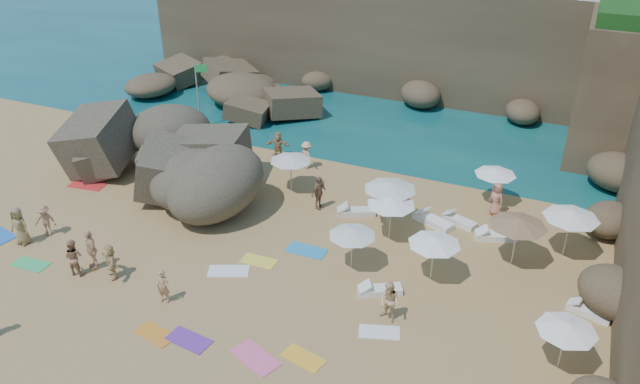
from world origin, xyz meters
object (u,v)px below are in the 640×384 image
at_px(parasol_1, 496,172).
at_px(lounger_0, 356,212).
at_px(person_stand_3, 319,193).
at_px(parasol_0, 390,186).
at_px(person_stand_4, 497,199).
at_px(flag_pole, 199,87).
at_px(person_stand_2, 307,155).
at_px(person_stand_5, 278,145).
at_px(person_stand_1, 74,257).
at_px(rock_outcrop, 181,175).
at_px(parasol_2, 572,214).

xyz_separation_m(parasol_1, lounger_0, (-5.96, -3.86, -1.67)).
height_order(lounger_0, person_stand_3, person_stand_3).
height_order(parasol_0, person_stand_4, parasol_0).
xyz_separation_m(flag_pole, person_stand_2, (8.71, -2.66, -1.97)).
height_order(flag_pole, person_stand_5, flag_pole).
relative_size(parasol_0, person_stand_3, 1.41).
bearing_deg(parasol_1, person_stand_5, 177.61).
relative_size(flag_pole, person_stand_1, 2.58).
relative_size(parasol_1, person_stand_4, 1.20).
distance_m(flag_pole, person_stand_1, 16.31).
bearing_deg(person_stand_3, lounger_0, -69.17).
bearing_deg(flag_pole, parasol_1, -7.41).
height_order(rock_outcrop, flag_pole, flag_pole).
xyz_separation_m(parasol_2, person_stand_5, (-16.33, 3.94, -1.33)).
bearing_deg(person_stand_1, rock_outcrop, -90.80).
bearing_deg(person_stand_2, lounger_0, 160.89).
bearing_deg(flag_pole, rock_outcrop, -67.31).
height_order(parasol_0, person_stand_3, parasol_0).
bearing_deg(person_stand_4, person_stand_5, -150.84).
bearing_deg(person_stand_1, parasol_0, -148.69).
height_order(flag_pole, parasol_2, flag_pole).
xyz_separation_m(person_stand_3, person_stand_4, (8.28, 2.94, -0.02)).
bearing_deg(parasol_2, parasol_0, -174.55).
relative_size(rock_outcrop, person_stand_3, 5.08).
distance_m(lounger_0, person_stand_1, 13.20).
relative_size(person_stand_3, person_stand_4, 1.02).
relative_size(parasol_0, lounger_0, 1.33).
xyz_separation_m(parasol_2, person_stand_3, (-11.72, -0.61, -1.22)).
relative_size(person_stand_1, person_stand_5, 1.08).
bearing_deg(lounger_0, person_stand_1, -159.84).
height_order(parasol_1, person_stand_4, parasol_1).
height_order(flag_pole, person_stand_4, flag_pole).
height_order(parasol_1, person_stand_2, parasol_1).
height_order(parasol_1, parasol_2, parasol_2).
height_order(lounger_0, person_stand_1, person_stand_1).
bearing_deg(person_stand_4, parasol_2, 2.16).
relative_size(parasol_0, person_stand_5, 1.60).
bearing_deg(parasol_0, flag_pole, 155.86).
xyz_separation_m(parasol_0, person_stand_4, (4.55, 3.09, -1.30)).
bearing_deg(parasol_0, parasol_2, 5.45).
height_order(parasol_2, person_stand_5, parasol_2).
relative_size(parasol_2, person_stand_2, 1.49).
xyz_separation_m(parasol_1, person_stand_5, (-12.53, 0.52, -1.03)).
distance_m(person_stand_1, person_stand_5, 14.03).
bearing_deg(lounger_0, person_stand_5, 121.04).
height_order(parasol_2, lounger_0, parasol_2).
distance_m(parasol_2, person_stand_2, 14.57).
relative_size(parasol_1, parasol_2, 0.86).
height_order(person_stand_2, person_stand_5, person_stand_2).
height_order(person_stand_1, person_stand_5, person_stand_1).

